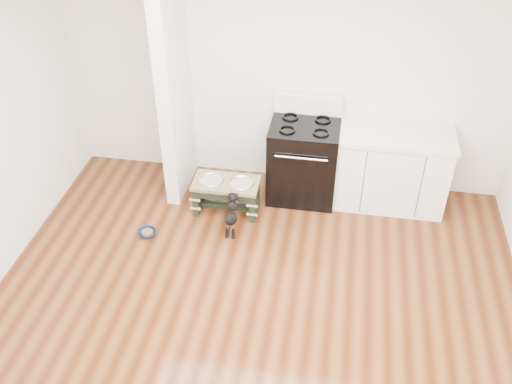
{
  "coord_description": "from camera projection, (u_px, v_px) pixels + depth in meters",
  "views": [
    {
      "loc": [
        0.63,
        -3.23,
        4.03
      ],
      "look_at": [
        -0.16,
        1.4,
        0.52
      ],
      "focal_mm": 40.0,
      "sensor_mm": 36.0,
      "label": 1
    }
  ],
  "objects": [
    {
      "name": "dog_feeder",
      "position": [
        226.0,
        190.0,
        6.29
      ],
      "size": [
        0.73,
        0.39,
        0.41
      ],
      "color": "black",
      "rests_on": "ground"
    },
    {
      "name": "ground",
      "position": [
        248.0,
        334.0,
        5.05
      ],
      "size": [
        5.0,
        5.0,
        0.0
      ],
      "primitive_type": "plane",
      "color": "#3F1C0B",
      "rests_on": "ground"
    },
    {
      "name": "floor_bowl",
      "position": [
        147.0,
        233.0,
        6.1
      ],
      "size": [
        0.23,
        0.23,
        0.06
      ],
      "rotation": [
        0.0,
        0.0,
        0.25
      ],
      "color": "navy",
      "rests_on": "ground"
    },
    {
      "name": "puppy",
      "position": [
        232.0,
        213.0,
        6.03
      ],
      "size": [
        0.13,
        0.37,
        0.44
      ],
      "color": "black",
      "rests_on": "ground"
    },
    {
      "name": "partition_wall",
      "position": [
        173.0,
        81.0,
        6.06
      ],
      "size": [
        0.15,
        0.8,
        2.7
      ],
      "primitive_type": "cube",
      "color": "silver",
      "rests_on": "ground"
    },
    {
      "name": "oven_range",
      "position": [
        303.0,
        159.0,
        6.43
      ],
      "size": [
        0.76,
        0.69,
        1.14
      ],
      "color": "black",
      "rests_on": "ground"
    },
    {
      "name": "room_shell",
      "position": [
        246.0,
        187.0,
        4.08
      ],
      "size": [
        5.0,
        5.0,
        5.0
      ],
      "color": "silver",
      "rests_on": "ground"
    },
    {
      "name": "cabinet_run",
      "position": [
        391.0,
        168.0,
        6.33
      ],
      "size": [
        1.24,
        0.64,
        0.91
      ],
      "color": "white",
      "rests_on": "ground"
    }
  ]
}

